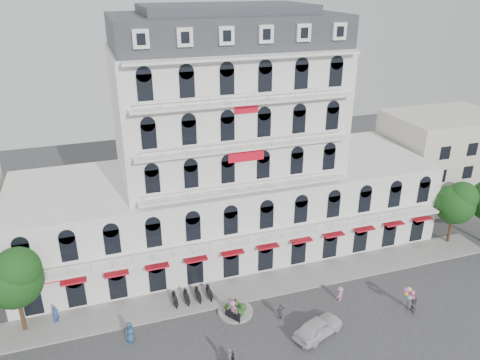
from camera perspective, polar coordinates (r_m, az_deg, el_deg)
name	(u,v)px	position (r m, az deg, el deg)	size (l,w,h in m)	color
ground	(293,351)	(41.01, 6.44, -19.99)	(120.00, 120.00, 0.00)	#38383A
sidewalk	(255,287)	(47.30, 1.85, -12.85)	(53.00, 4.00, 0.16)	gray
main_building	(227,162)	(50.01, -1.54, 2.23)	(45.00, 15.00, 25.80)	silver
flank_building_east	(440,158)	(67.44, 23.15, 2.44)	(14.00, 10.00, 12.00)	beige
traffic_island	(235,310)	(44.18, -0.56, -15.60)	(3.20, 3.20, 1.60)	gray
parked_scooter_row	(193,301)	(45.81, -5.79, -14.51)	(4.40, 1.80, 1.10)	black
tree_west_inner	(14,276)	(43.20, -25.88, -10.47)	(4.76, 4.76, 8.25)	#382314
tree_east_inner	(456,202)	(57.17, 24.85, -2.42)	(4.40, 4.37, 7.57)	#382314
parked_car	(318,327)	(42.14, 9.53, -17.27)	(1.94, 4.83, 1.65)	silver
rider_west	(230,360)	(38.66, -1.26, -21.14)	(1.09, 1.51, 2.16)	black
rider_center	(233,310)	(42.79, -0.92, -15.60)	(1.12, 1.49, 2.15)	black
pedestrian_left	(130,332)	(41.97, -13.26, -17.62)	(0.92, 0.60, 1.89)	navy
pedestrian_mid	(281,311)	(43.39, 4.96, -15.61)	(0.95, 0.40, 1.63)	#57575E
pedestrian_right	(340,294)	(46.20, 12.09, -13.43)	(0.97, 0.56, 1.50)	pink
pedestrian_far	(56,316)	(45.52, -21.53, -15.13)	(0.68, 0.44, 1.85)	navy
balloon_vendor	(412,301)	(46.29, 20.24, -13.67)	(1.32, 1.27, 2.45)	slate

